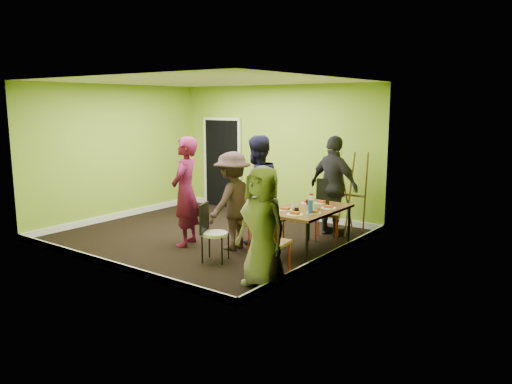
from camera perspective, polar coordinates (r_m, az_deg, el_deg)
ground at (r=9.30m, az=-5.55°, el=-4.99°), size 5.00×5.00×0.00m
room_walls at (r=9.14m, az=-5.59°, el=1.08°), size 5.04×4.54×2.82m
dining_table at (r=8.07m, az=6.00°, el=-2.25°), size 0.90×1.50×0.75m
chair_left_far at (r=8.62m, az=1.30°, el=-2.37°), size 0.54×0.54×0.98m
chair_left_near at (r=8.38m, az=-0.76°, el=-2.69°), size 0.53×0.53×1.00m
chair_back_end at (r=9.13m, az=8.27°, el=-0.48°), size 0.60×0.64×1.07m
chair_front_end at (r=6.91m, az=1.47°, el=-5.14°), size 0.49×0.49×1.06m
chair_bentwood at (r=7.73m, az=-5.14°, el=-4.26°), size 0.46×0.45×0.91m
easel at (r=9.37m, az=11.09°, el=-0.17°), size 0.63×0.59×1.57m
plate_near_left at (r=8.45m, az=5.99°, el=-1.27°), size 0.24×0.24×0.01m
plate_near_right at (r=7.88m, az=3.34°, el=-2.07°), size 0.22×0.22×0.01m
plate_far_back at (r=8.48m, az=7.44°, el=-1.26°), size 0.22×0.22×0.01m
plate_far_front at (r=7.58m, az=4.45°, el=-2.57°), size 0.25×0.25×0.01m
plate_wall_back at (r=8.09m, az=8.27°, el=-1.83°), size 0.25×0.25×0.01m
plate_wall_front at (r=7.71m, az=6.61°, el=-2.39°), size 0.22×0.22×0.01m
thermos at (r=8.07m, az=6.32°, el=-1.10°), size 0.07×0.07×0.21m
blue_bottle at (r=7.64m, az=6.24°, el=-1.71°), size 0.07×0.07×0.22m
orange_bottle at (r=8.34m, az=6.00°, el=-1.16°), size 0.03×0.03×0.09m
glass_mid at (r=8.35m, az=5.94°, el=-1.15°), size 0.06×0.06×0.08m
glass_back at (r=8.34m, az=8.16°, el=-1.17°), size 0.07×0.07×0.10m
glass_front at (r=7.67m, az=4.67°, el=-2.10°), size 0.07×0.07×0.09m
cup_a at (r=7.90m, az=4.51°, el=-1.74°), size 0.12×0.12×0.09m
cup_b at (r=7.98m, az=6.82°, el=-1.64°), size 0.11×0.11×0.10m
person_standing at (r=8.56m, az=-8.06°, el=0.03°), size 0.67×0.80×1.87m
person_left_far at (r=8.62m, az=0.07°, el=0.26°), size 0.90×1.05×1.88m
person_left_near at (r=8.29m, az=-2.71°, el=-1.02°), size 0.62×1.07×1.63m
person_back_end at (r=9.22m, az=8.89°, el=0.66°), size 1.16×0.71×1.84m
person_front_end at (r=6.59m, az=0.71°, el=-3.97°), size 0.86×0.62×1.63m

